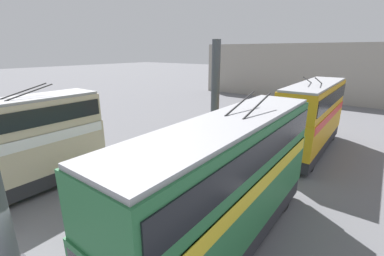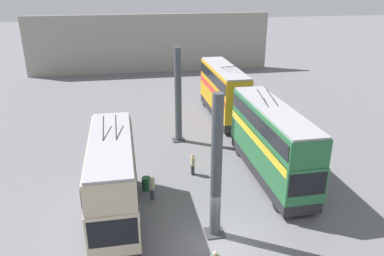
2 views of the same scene
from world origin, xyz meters
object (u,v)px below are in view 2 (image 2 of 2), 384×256
person_aisle_midway (193,164)px  bus_left_near (272,139)px  oil_drum (146,184)px  bus_right_mid (113,176)px  bus_left_far (224,89)px  person_by_right_row (152,188)px

person_aisle_midway → bus_left_near: bearing=159.5°
oil_drum → bus_right_mid: bearing=147.4°
bus_left_near → bus_left_far: 12.77m
person_aisle_midway → person_by_right_row: bearing=35.3°
bus_left_near → bus_left_far: size_ratio=1.04×
bus_left_near → person_aisle_midway: bus_left_near is taller
bus_left_near → bus_right_mid: bus_left_near is taller
person_by_right_row → person_aisle_midway: (2.78, -3.15, -0.00)m
person_by_right_row → bus_left_far: bearing=-98.8°
bus_left_far → person_aisle_midway: size_ratio=6.45×
bus_left_far → oil_drum: bearing=145.8°
oil_drum → bus_left_far: bearing=-34.2°
bus_left_near → person_aisle_midway: (1.36, 5.33, -2.14)m
bus_left_near → bus_right_mid: (-3.26, 10.77, -0.06)m
bus_left_near → bus_right_mid: bearing=106.9°
bus_left_far → oil_drum: size_ratio=11.44×
person_aisle_midway → oil_drum: bearing=17.6°
bus_right_mid → person_aisle_midway: (4.62, -5.44, -2.08)m
bus_left_far → bus_right_mid: size_ratio=1.15×
bus_right_mid → person_aisle_midway: size_ratio=5.62×
bus_left_far → person_by_right_row: 16.67m
bus_right_mid → person_aisle_midway: bearing=-49.6°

